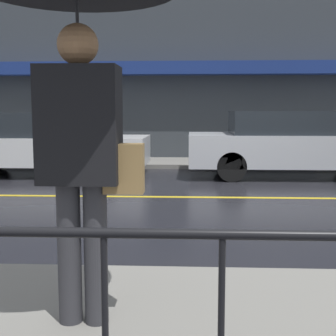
{
  "coord_description": "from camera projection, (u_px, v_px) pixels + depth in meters",
  "views": [
    {
      "loc": [
        -0.71,
        -7.67,
        1.42
      ],
      "look_at": [
        -0.99,
        -2.03,
        0.74
      ],
      "focal_mm": 50.0,
      "sensor_mm": 36.0,
      "label": 1
    }
  ],
  "objects": [
    {
      "name": "car_silver",
      "position": [
        292.0,
        143.0,
        10.16
      ],
      "size": [
        4.59,
        1.83,
        1.43
      ],
      "color": "#B2B5BA",
      "rests_on": "ground_plane"
    },
    {
      "name": "car_white",
      "position": [
        42.0,
        144.0,
        10.43
      ],
      "size": [
        4.58,
        1.8,
        1.38
      ],
      "color": "silver",
      "rests_on": "ground_plane"
    },
    {
      "name": "pedestrian",
      "position": [
        78.0,
        22.0,
        2.72
      ],
      "size": [
        1.2,
        1.2,
        2.28
      ],
      "rotation": [
        0.0,
        0.0,
        3.14
      ],
      "color": "#333338",
      "rests_on": "sidewalk_near"
    },
    {
      "name": "ground_plane",
      "position": [
        233.0,
        198.0,
        7.74
      ],
      "size": [
        80.0,
        80.0,
        0.0
      ],
      "primitive_type": "plane",
      "color": "black"
    },
    {
      "name": "building_storefront",
      "position": [
        217.0,
        65.0,
        13.19
      ],
      "size": [
        28.0,
        0.85,
        5.46
      ],
      "color": "#383D42",
      "rests_on": "ground_plane"
    },
    {
      "name": "sidewalk_far",
      "position": [
        217.0,
        163.0,
        12.45
      ],
      "size": [
        28.0,
        1.89,
        0.11
      ],
      "color": "gray",
      "rests_on": "ground_plane"
    },
    {
      "name": "lane_marking",
      "position": [
        233.0,
        197.0,
        7.74
      ],
      "size": [
        25.2,
        0.12,
        0.01
      ],
      "color": "gold",
      "rests_on": "ground_plane"
    }
  ]
}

